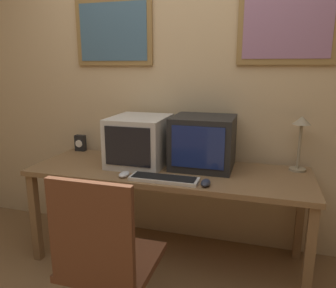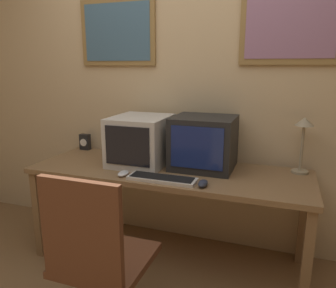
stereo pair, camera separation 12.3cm
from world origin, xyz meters
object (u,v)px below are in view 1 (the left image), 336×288
object	(u,v)px
monitor_right	(203,142)
office_chair	(108,274)
mouse_near_keyboard	(206,183)
monitor_left	(140,141)
mouse_far_corner	(124,174)
keyboard_main	(164,179)
desk_clock	(80,143)
desk_lamp	(301,132)

from	to	relation	value
monitor_right	office_chair	bearing A→B (deg)	-107.56
monitor_right	mouse_near_keyboard	world-z (taller)	monitor_right
monitor_left	mouse_far_corner	xyz separation A→B (m)	(0.01, -0.31, -0.16)
keyboard_main	desk_clock	size ratio (longest dim) A/B	3.28
monitor_right	mouse_far_corner	world-z (taller)	monitor_right
monitor_left	mouse_near_keyboard	size ratio (longest dim) A/B	4.21
monitor_left	keyboard_main	xyz separation A→B (m)	(0.29, -0.31, -0.17)
office_chair	desk_lamp	bearing A→B (deg)	47.88
monitor_right	keyboard_main	bearing A→B (deg)	-117.06
mouse_near_keyboard	monitor_right	bearing A→B (deg)	103.56
monitor_left	desk_lamp	bearing A→B (deg)	8.33
mouse_far_corner	desk_lamp	world-z (taller)	desk_lamp
monitor_left	keyboard_main	distance (m)	0.45
mouse_near_keyboard	desk_clock	bearing A→B (deg)	155.85
mouse_near_keyboard	office_chair	distance (m)	0.77
office_chair	desk_clock	bearing A→B (deg)	125.89
desk_clock	desk_lamp	size ratio (longest dim) A/B	0.35
desk_clock	monitor_left	bearing A→B (deg)	-18.62
mouse_far_corner	monitor_left	bearing A→B (deg)	91.14
office_chair	mouse_far_corner	bearing A→B (deg)	105.27
mouse_far_corner	desk_clock	distance (m)	0.84
desk_clock	desk_lamp	distance (m)	1.79
office_chair	monitor_left	bearing A→B (deg)	100.54
monitor_left	mouse_near_keyboard	world-z (taller)	monitor_left
monitor_right	mouse_far_corner	bearing A→B (deg)	-141.87
monitor_left	desk_lamp	world-z (taller)	desk_lamp
monitor_right	office_chair	world-z (taller)	monitor_right
monitor_left	office_chair	world-z (taller)	monitor_left
mouse_near_keyboard	desk_clock	distance (m)	1.32
monitor_right	desk_lamp	world-z (taller)	desk_lamp
mouse_near_keyboard	monitor_left	bearing A→B (deg)	150.07
mouse_far_corner	desk_lamp	bearing A→B (deg)	22.87
monitor_right	desk_lamp	bearing A→B (deg)	9.50
desk_lamp	keyboard_main	bearing A→B (deg)	-150.86
keyboard_main	mouse_near_keyboard	xyz separation A→B (m)	(0.28, -0.02, 0.01)
monitor_right	mouse_near_keyboard	distance (m)	0.42
mouse_near_keyboard	desk_clock	world-z (taller)	desk_clock
monitor_left	mouse_near_keyboard	distance (m)	0.67
desk_lamp	office_chair	xyz separation A→B (m)	(-0.97, -1.07, -0.59)
mouse_far_corner	desk_clock	xyz separation A→B (m)	(-0.65, 0.53, 0.05)
desk_lamp	monitor_right	bearing A→B (deg)	-170.50
monitor_right	desk_lamp	xyz separation A→B (m)	(0.66, 0.11, 0.09)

